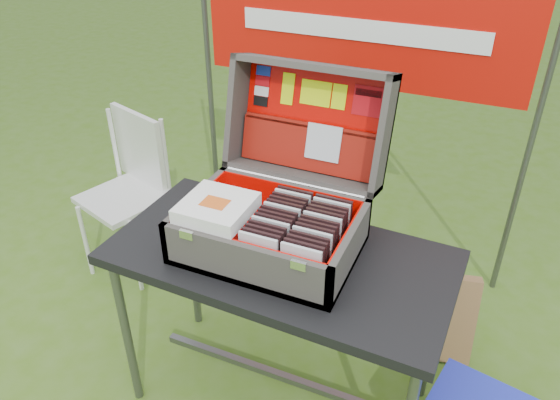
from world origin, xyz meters
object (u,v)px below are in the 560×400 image
at_px(suitcase, 276,174).
at_px(cardboard_box, 429,316).
at_px(table, 280,330).
at_px(chair, 124,200).

relative_size(suitcase, cardboard_box, 1.46).
relative_size(table, suitcase, 2.00).
xyz_separation_m(suitcase, cardboard_box, (0.56, 0.45, -0.85)).
xyz_separation_m(chair, cardboard_box, (1.65, 0.02, -0.22)).
distance_m(table, chair, 1.24).
distance_m(suitcase, chair, 1.33).
xyz_separation_m(table, chair, (-1.13, 0.50, 0.04)).
height_order(table, chair, chair).
bearing_deg(chair, cardboard_box, 19.19).
distance_m(suitcase, cardboard_box, 1.11).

